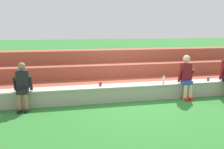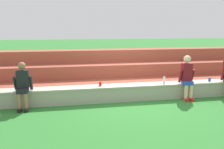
{
  "view_description": "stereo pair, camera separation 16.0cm",
  "coord_description": "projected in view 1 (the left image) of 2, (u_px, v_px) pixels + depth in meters",
  "views": [
    {
      "loc": [
        -2.12,
        -6.47,
        2.23
      ],
      "look_at": [
        -0.72,
        0.23,
        0.83
      ],
      "focal_mm": 36.64,
      "sensor_mm": 36.0,
      "label": 1
    },
    {
      "loc": [
        -1.97,
        -6.5,
        2.23
      ],
      "look_at": [
        -0.72,
        0.23,
        0.83
      ],
      "focal_mm": 36.64,
      "sensor_mm": 36.0,
      "label": 2
    }
  ],
  "objects": [
    {
      "name": "ground_plane",
      "position": [
        136.0,
        101.0,
        7.08
      ],
      "size": [
        80.0,
        80.0,
        0.0
      ],
      "primitive_type": "plane",
      "color": "#2D752D"
    },
    {
      "name": "person_center",
      "position": [
        186.0,
        76.0,
        7.24
      ],
      "size": [
        0.49,
        0.48,
        1.4
      ],
      "color": "beige",
      "rests_on": "ground"
    },
    {
      "name": "stone_seating_wall",
      "position": [
        134.0,
        91.0,
        7.25
      ],
      "size": [
        9.57,
        0.51,
        0.49
      ],
      "color": "#A8A08E",
      "rests_on": "ground"
    },
    {
      "name": "plastic_cup_middle",
      "position": [
        100.0,
        84.0,
        6.98
      ],
      "size": [
        0.08,
        0.08,
        0.12
      ],
      "primitive_type": "cylinder",
      "color": "red",
      "rests_on": "stone_seating_wall"
    },
    {
      "name": "plastic_cup_right_end",
      "position": [
        208.0,
        79.0,
        7.69
      ],
      "size": [
        0.08,
        0.08,
        0.11
      ],
      "primitive_type": "cylinder",
      "color": "blue",
      "rests_on": "stone_seating_wall"
    },
    {
      "name": "person_left_of_center",
      "position": [
        23.0,
        85.0,
        6.24
      ],
      "size": [
        0.5,
        0.52,
        1.32
      ],
      "color": "#996B4C",
      "rests_on": "ground"
    },
    {
      "name": "water_bottle_near_left",
      "position": [
        164.0,
        79.0,
        7.36
      ],
      "size": [
        0.07,
        0.07,
        0.24
      ],
      "color": "silver",
      "rests_on": "stone_seating_wall"
    },
    {
      "name": "brick_bleachers",
      "position": [
        121.0,
        72.0,
        8.83
      ],
      "size": [
        11.04,
        2.18,
        1.4
      ],
      "color": "#9E4733",
      "rests_on": "ground"
    }
  ]
}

